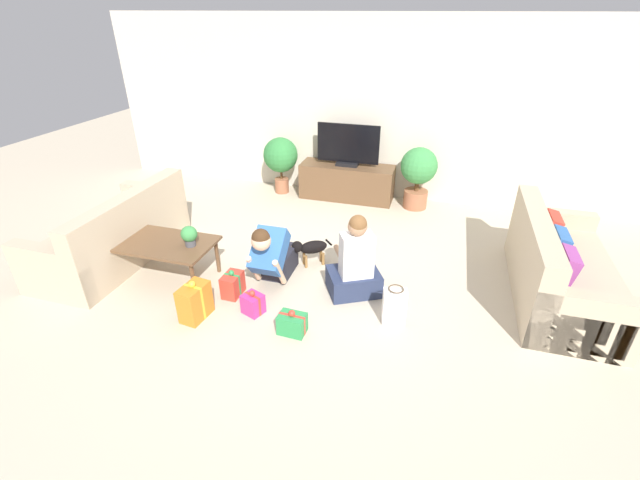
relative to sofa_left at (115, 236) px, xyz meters
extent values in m
plane|color=beige|center=(2.41, 0.22, -0.30)|extent=(16.00, 16.00, 0.00)
cube|color=beige|center=(2.41, 2.85, 1.00)|extent=(8.40, 0.06, 2.60)
cube|color=#C6B293|center=(-0.06, 0.00, -0.09)|extent=(0.87, 1.87, 0.42)
cube|color=#C6B293|center=(0.28, 0.00, 0.33)|extent=(0.20, 1.87, 0.42)
cube|color=#C6B293|center=(-0.06, 0.86, 0.00)|extent=(0.87, 0.16, 0.60)
cube|color=#C6B293|center=(-0.06, -0.86, 0.00)|extent=(0.87, 0.16, 0.60)
cube|color=#9E4293|center=(0.08, 0.40, 0.27)|extent=(0.18, 0.34, 0.32)
cube|color=#288E6B|center=(0.08, 0.00, 0.27)|extent=(0.18, 0.34, 0.32)
cube|color=red|center=(0.08, -0.40, 0.27)|extent=(0.18, 0.34, 0.32)
cube|color=#C6B293|center=(4.87, 0.64, -0.09)|extent=(0.87, 1.87, 0.42)
cube|color=#C6B293|center=(4.54, 0.64, 0.33)|extent=(0.20, 1.87, 0.42)
cube|color=#C6B293|center=(4.87, -0.22, 0.00)|extent=(0.87, 0.16, 0.60)
cube|color=#C6B293|center=(4.87, 1.49, 0.00)|extent=(0.87, 0.16, 0.60)
cube|color=#9E4293|center=(4.74, 0.23, 0.27)|extent=(0.18, 0.34, 0.32)
cube|color=#3366AD|center=(4.74, 0.64, 0.27)|extent=(0.18, 0.34, 0.32)
cube|color=red|center=(4.74, 1.04, 0.27)|extent=(0.18, 0.34, 0.32)
cube|color=brown|center=(0.82, -0.19, 0.12)|extent=(1.04, 0.62, 0.03)
cylinder|color=brown|center=(0.36, -0.44, -0.10)|extent=(0.04, 0.04, 0.41)
cylinder|color=brown|center=(1.28, -0.44, -0.10)|extent=(0.04, 0.04, 0.41)
cylinder|color=brown|center=(0.36, 0.07, -0.10)|extent=(0.04, 0.04, 0.41)
cylinder|color=brown|center=(1.28, 0.07, -0.10)|extent=(0.04, 0.04, 0.41)
cube|color=brown|center=(2.17, 2.55, -0.03)|extent=(1.42, 0.46, 0.54)
cube|color=black|center=(2.17, 2.55, 0.26)|extent=(0.33, 0.20, 0.05)
cube|color=black|center=(2.17, 2.55, 0.57)|extent=(0.94, 0.03, 0.57)
cylinder|color=#A36042|center=(3.24, 2.50, -0.17)|extent=(0.35, 0.35, 0.27)
cylinder|color=brown|center=(3.24, 2.50, 0.04)|extent=(0.06, 0.06, 0.16)
sphere|color=#3D8E47|center=(3.24, 2.50, 0.35)|extent=(0.53, 0.53, 0.53)
cylinder|color=#A36042|center=(1.11, 2.50, -0.19)|extent=(0.22, 0.22, 0.23)
cylinder|color=brown|center=(1.11, 2.50, 0.01)|extent=(0.04, 0.04, 0.16)
sphere|color=#337F3D|center=(1.11, 2.50, 0.32)|extent=(0.54, 0.54, 0.54)
cube|color=#23232D|center=(1.95, 0.26, -0.16)|extent=(0.29, 0.44, 0.28)
cube|color=#3366AD|center=(1.95, -0.02, 0.13)|extent=(0.32, 0.49, 0.46)
sphere|color=beige|center=(1.95, -0.20, 0.34)|extent=(0.20, 0.20, 0.20)
sphere|color=#472D19|center=(1.95, -0.20, 0.38)|extent=(0.18, 0.18, 0.18)
cylinder|color=beige|center=(1.81, -0.12, -0.05)|extent=(0.06, 0.26, 0.40)
cylinder|color=beige|center=(2.10, -0.12, -0.05)|extent=(0.06, 0.26, 0.40)
cube|color=#283351|center=(2.82, 0.12, -0.18)|extent=(0.65, 0.60, 0.24)
cube|color=white|center=(2.85, 0.07, 0.17)|extent=(0.38, 0.33, 0.46)
sphere|color=tan|center=(2.85, 0.08, 0.49)|extent=(0.19, 0.19, 0.19)
sphere|color=brown|center=(2.85, 0.07, 0.52)|extent=(0.18, 0.18, 0.18)
cylinder|color=tan|center=(2.87, 0.31, 0.10)|extent=(0.17, 0.26, 0.06)
cylinder|color=tan|center=(2.64, 0.19, 0.10)|extent=(0.17, 0.26, 0.06)
ellipsoid|color=black|center=(2.26, 0.52, -0.07)|extent=(0.34, 0.29, 0.15)
sphere|color=black|center=(2.10, 0.41, -0.03)|extent=(0.13, 0.13, 0.13)
sphere|color=olive|center=(2.06, 0.38, -0.05)|extent=(0.06, 0.06, 0.06)
cylinder|color=black|center=(2.42, 0.62, -0.04)|extent=(0.08, 0.07, 0.10)
cylinder|color=olive|center=(2.15, 0.50, -0.22)|extent=(0.03, 0.03, 0.15)
cylinder|color=olive|center=(2.20, 0.43, -0.22)|extent=(0.03, 0.03, 0.15)
cylinder|color=olive|center=(2.33, 0.61, -0.22)|extent=(0.03, 0.03, 0.15)
cylinder|color=olive|center=(2.37, 0.54, -0.22)|extent=(0.03, 0.03, 0.15)
cube|color=#2D934C|center=(2.43, -0.67, -0.21)|extent=(0.26, 0.19, 0.19)
cube|color=red|center=(2.43, -0.67, -0.21)|extent=(0.25, 0.04, 0.19)
sphere|color=red|center=(2.43, -0.67, -0.08)|extent=(0.06, 0.06, 0.06)
cube|color=#CC3389|center=(1.96, -0.51, -0.20)|extent=(0.24, 0.22, 0.20)
cube|color=red|center=(1.96, -0.51, -0.20)|extent=(0.19, 0.10, 0.20)
sphere|color=red|center=(1.96, -0.51, -0.07)|extent=(0.06, 0.06, 0.06)
cube|color=orange|center=(1.46, -0.72, -0.13)|extent=(0.23, 0.33, 0.35)
cube|color=yellow|center=(1.46, -0.72, -0.13)|extent=(0.19, 0.05, 0.35)
sphere|color=yellow|center=(1.46, -0.72, 0.08)|extent=(0.07, 0.07, 0.07)
cube|color=red|center=(1.64, -0.29, -0.18)|extent=(0.17, 0.25, 0.24)
cube|color=#2D934C|center=(1.64, -0.29, -0.18)|extent=(0.17, 0.03, 0.24)
sphere|color=#2D934C|center=(1.64, -0.29, -0.03)|extent=(0.06, 0.06, 0.06)
cube|color=white|center=(3.30, -0.27, -0.12)|extent=(0.24, 0.17, 0.36)
torus|color=#4C3823|center=(3.30, -0.27, 0.08)|extent=(0.17, 0.17, 0.01)
cylinder|color=#4C4C51|center=(1.13, -0.17, 0.17)|extent=(0.11, 0.11, 0.07)
sphere|color=#3D8E47|center=(1.13, -0.17, 0.28)|extent=(0.17, 0.17, 0.17)
camera|label=1|loc=(3.54, -3.54, 2.34)|focal=24.00mm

